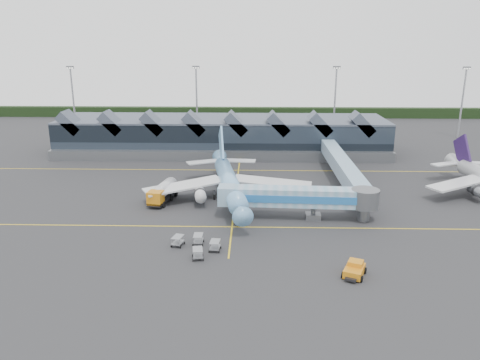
{
  "coord_description": "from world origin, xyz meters",
  "views": [
    {
      "loc": [
        3.33,
        -81.35,
        30.25
      ],
      "look_at": [
        1.05,
        3.01,
        5.0
      ],
      "focal_mm": 35.0,
      "sensor_mm": 36.0,
      "label": 1
    }
  ],
  "objects_px": {
    "main_airliner": "(229,181)",
    "fuel_truck": "(164,191)",
    "jet_bridge": "(307,198)",
    "pushback_tug": "(354,270)"
  },
  "relations": [
    {
      "from": "fuel_truck",
      "to": "pushback_tug",
      "type": "height_order",
      "value": "fuel_truck"
    },
    {
      "from": "jet_bridge",
      "to": "fuel_truck",
      "type": "bearing_deg",
      "value": 164.65
    },
    {
      "from": "main_airliner",
      "to": "fuel_truck",
      "type": "height_order",
      "value": "main_airliner"
    },
    {
      "from": "jet_bridge",
      "to": "fuel_truck",
      "type": "relative_size",
      "value": 2.55
    },
    {
      "from": "main_airliner",
      "to": "jet_bridge",
      "type": "relative_size",
      "value": 1.39
    },
    {
      "from": "main_airliner",
      "to": "pushback_tug",
      "type": "bearing_deg",
      "value": -68.97
    },
    {
      "from": "main_airliner",
      "to": "jet_bridge",
      "type": "distance_m",
      "value": 17.78
    },
    {
      "from": "main_airliner",
      "to": "fuel_truck",
      "type": "bearing_deg",
      "value": 178.73
    },
    {
      "from": "pushback_tug",
      "to": "main_airliner",
      "type": "bearing_deg",
      "value": 143.76
    },
    {
      "from": "jet_bridge",
      "to": "pushback_tug",
      "type": "relative_size",
      "value": 5.92
    }
  ]
}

